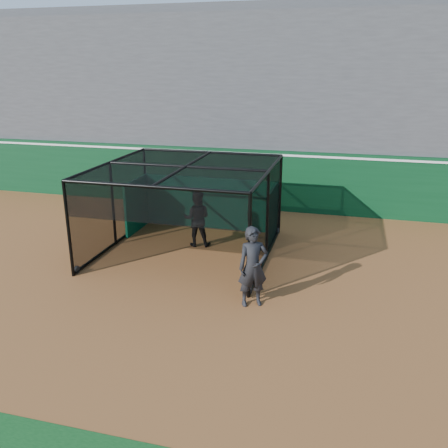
# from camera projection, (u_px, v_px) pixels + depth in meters

# --- Properties ---
(ground) EXTENTS (120.00, 120.00, 0.00)m
(ground) POSITION_uv_depth(u_px,v_px,m) (173.00, 295.00, 12.52)
(ground) COLOR brown
(ground) RESTS_ON ground
(outfield_wall) EXTENTS (50.00, 0.50, 2.50)m
(outfield_wall) POSITION_uv_depth(u_px,v_px,m) (244.00, 178.00, 19.91)
(outfield_wall) COLOR #0B3C1C
(outfield_wall) RESTS_ON ground
(grandstand) EXTENTS (50.00, 7.85, 8.95)m
(grandstand) POSITION_uv_depth(u_px,v_px,m) (262.00, 94.00, 22.35)
(grandstand) COLOR #4C4C4F
(grandstand) RESTS_ON ground
(batting_cage) EXTENTS (5.25, 5.36, 2.80)m
(batting_cage) POSITION_uv_depth(u_px,v_px,m) (187.00, 210.00, 15.01)
(batting_cage) COLOR black
(batting_cage) RESTS_ON ground
(batter) EXTENTS (1.02, 0.86, 1.87)m
(batter) POSITION_uv_depth(u_px,v_px,m) (197.00, 219.00, 15.70)
(batter) COLOR black
(batter) RESTS_ON ground
(on_deck_player) EXTENTS (0.89, 0.78, 2.06)m
(on_deck_player) POSITION_uv_depth(u_px,v_px,m) (253.00, 267.00, 11.70)
(on_deck_player) COLOR black
(on_deck_player) RESTS_ON ground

